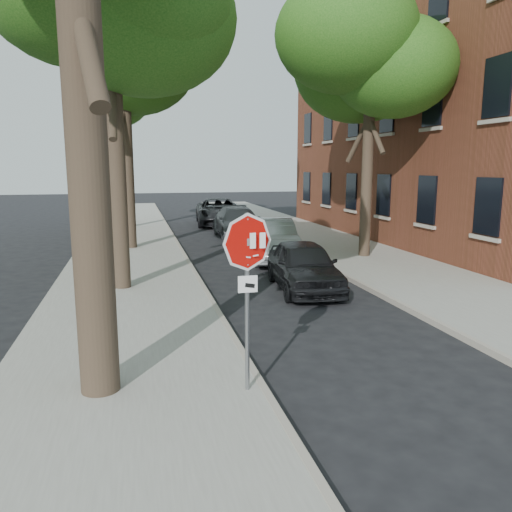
% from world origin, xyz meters
% --- Properties ---
extents(ground, '(120.00, 120.00, 0.00)m').
position_xyz_m(ground, '(0.00, 0.00, 0.00)').
color(ground, black).
rests_on(ground, ground).
extents(sidewalk_left, '(4.00, 55.00, 0.12)m').
position_xyz_m(sidewalk_left, '(-2.50, 12.00, 0.06)').
color(sidewalk_left, gray).
rests_on(sidewalk_left, ground).
extents(sidewalk_right, '(4.00, 55.00, 0.12)m').
position_xyz_m(sidewalk_right, '(6.00, 12.00, 0.06)').
color(sidewalk_right, gray).
rests_on(sidewalk_right, ground).
extents(curb_left, '(0.12, 55.00, 0.13)m').
position_xyz_m(curb_left, '(-0.45, 12.00, 0.07)').
color(curb_left, '#9E9384').
rests_on(curb_left, ground).
extents(curb_right, '(0.12, 55.00, 0.13)m').
position_xyz_m(curb_right, '(3.95, 12.00, 0.07)').
color(curb_right, '#9E9384').
rests_on(curb_right, ground).
extents(apartment_building, '(12.20, 20.20, 15.30)m').
position_xyz_m(apartment_building, '(14.00, 14.00, 7.65)').
color(apartment_building, brown).
rests_on(apartment_building, ground).
extents(stop_sign, '(0.76, 0.34, 2.61)m').
position_xyz_m(stop_sign, '(-0.70, -0.03, 1.95)').
color(stop_sign, gray).
rests_on(stop_sign, sidewalk_left).
extents(tree_mid_b, '(5.88, 5.46, 10.36)m').
position_xyz_m(tree_mid_b, '(-2.42, 14.12, 8.00)').
color(tree_mid_b, black).
rests_on(tree_mid_b, sidewalk_left).
extents(tree_far, '(5.29, 4.91, 9.33)m').
position_xyz_m(tree_far, '(-2.72, 21.11, 7.21)').
color(tree_far, black).
rests_on(tree_far, sidewalk_left).
extents(tree_right, '(5.29, 4.91, 9.33)m').
position_xyz_m(tree_right, '(5.98, 10.11, 7.21)').
color(tree_right, black).
rests_on(tree_right, sidewalk_right).
extents(car_a, '(1.98, 4.11, 1.35)m').
position_xyz_m(car_a, '(2.26, 6.03, 0.68)').
color(car_a, black).
rests_on(car_a, ground).
extents(car_b, '(2.13, 4.68, 1.49)m').
position_xyz_m(car_b, '(2.60, 10.58, 0.74)').
color(car_b, '#9A9DA1').
rests_on(car_b, ground).
extents(car_c, '(2.13, 5.00, 1.44)m').
position_xyz_m(car_c, '(2.60, 16.59, 0.72)').
color(car_c, '#505155').
rests_on(car_c, ground).
extents(car_d, '(3.07, 5.74, 1.53)m').
position_xyz_m(car_d, '(2.60, 22.12, 0.77)').
color(car_d, black).
rests_on(car_d, ground).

